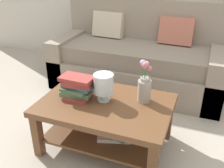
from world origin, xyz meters
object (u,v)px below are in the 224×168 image
object	(u,v)px
couch	(138,58)
book_stack_main	(78,87)
flower_pitcher	(144,86)
coffee_table	(106,116)
glass_hurricane_vase	(104,84)

from	to	relation	value
couch	book_stack_main	size ratio (longest dim) A/B	7.06
flower_pitcher	couch	bearing A→B (deg)	107.67
coffee_table	flower_pitcher	distance (m)	0.41
couch	coffee_table	distance (m)	1.28
coffee_table	book_stack_main	bearing A→B (deg)	-179.53
glass_hurricane_vase	book_stack_main	bearing A→B (deg)	-170.47
couch	coffee_table	bearing A→B (deg)	-86.35
coffee_table	book_stack_main	size ratio (longest dim) A/B	3.72
coffee_table	glass_hurricane_vase	distance (m)	0.28
coffee_table	book_stack_main	world-z (taller)	book_stack_main
book_stack_main	glass_hurricane_vase	bearing A→B (deg)	9.53
couch	book_stack_main	xyz separation A→B (m)	(-0.18, -1.28, 0.18)
glass_hurricane_vase	flower_pitcher	xyz separation A→B (m)	(0.32, 0.11, -0.01)
book_stack_main	glass_hurricane_vase	xyz separation A→B (m)	(0.22, 0.04, 0.05)
couch	coffee_table	world-z (taller)	couch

